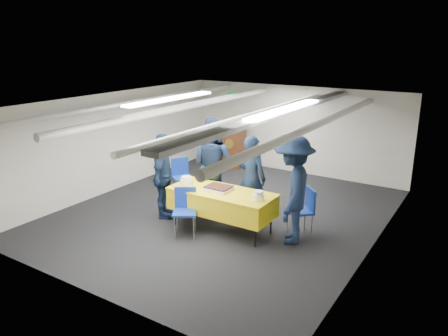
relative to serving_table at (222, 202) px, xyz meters
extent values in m
plane|color=black|center=(-0.40, 0.68, -0.56)|extent=(7.00, 7.00, 0.00)
cube|color=beige|center=(-0.40, 4.17, 0.59)|extent=(6.00, 0.02, 2.30)
cube|color=beige|center=(-3.39, 0.68, 0.59)|extent=(0.02, 7.00, 2.30)
cube|color=beige|center=(2.59, 0.68, 0.59)|extent=(0.02, 7.00, 2.30)
cube|color=silver|center=(-0.40, 0.68, 1.73)|extent=(6.00, 7.00, 0.02)
cylinder|color=silver|center=(-2.40, 0.68, 1.62)|extent=(0.10, 6.90, 0.10)
cylinder|color=silver|center=(-1.30, 0.68, 1.58)|extent=(0.14, 6.90, 0.14)
cylinder|color=silver|center=(0.20, 0.68, 1.54)|extent=(0.10, 6.90, 0.10)
cylinder|color=silver|center=(1.50, 0.68, 1.50)|extent=(0.14, 6.90, 0.14)
cube|color=gray|center=(0.80, 0.68, 1.64)|extent=(0.28, 6.90, 0.08)
cube|color=white|center=(-1.70, 0.68, 1.71)|extent=(0.25, 2.60, 0.04)
cube|color=white|center=(0.90, 0.68, 1.71)|extent=(0.25, 2.60, 0.04)
cube|color=#0C591E|center=(-2.30, 4.15, 1.39)|extent=(0.30, 0.04, 0.12)
cylinder|color=black|center=(-0.88, -0.30, -0.38)|extent=(0.04, 0.04, 0.36)
cylinder|color=black|center=(0.88, -0.30, -0.38)|extent=(0.04, 0.04, 0.36)
cylinder|color=black|center=(-0.88, 0.30, -0.38)|extent=(0.04, 0.04, 0.36)
cylinder|color=black|center=(0.88, 0.30, -0.38)|extent=(0.04, 0.04, 0.36)
cube|color=yellow|center=(0.00, 0.00, -0.01)|extent=(1.98, 0.82, 0.39)
cube|color=yellow|center=(0.00, 0.00, 0.20)|extent=(2.00, 0.84, 0.03)
cube|color=white|center=(-0.07, 0.00, 0.24)|extent=(0.47, 0.38, 0.06)
cube|color=black|center=(-0.07, 0.00, 0.28)|extent=(0.45, 0.36, 0.02)
sphere|color=#150F8F|center=(-0.28, -0.17, 0.28)|extent=(0.04, 0.04, 0.04)
sphere|color=#150F8F|center=(-0.28, 0.17, 0.28)|extent=(0.04, 0.04, 0.04)
sphere|color=#150F8F|center=(-0.17, -0.17, 0.28)|extent=(0.04, 0.04, 0.04)
sphere|color=#150F8F|center=(-0.17, 0.17, 0.28)|extent=(0.04, 0.04, 0.04)
sphere|color=#150F8F|center=(-0.07, -0.17, 0.28)|extent=(0.04, 0.04, 0.04)
sphere|color=#150F8F|center=(-0.07, 0.17, 0.28)|extent=(0.04, 0.04, 0.04)
sphere|color=#150F8F|center=(0.03, -0.17, 0.28)|extent=(0.04, 0.04, 0.04)
sphere|color=#150F8F|center=(0.03, 0.17, 0.28)|extent=(0.04, 0.04, 0.04)
sphere|color=#150F8F|center=(0.14, -0.17, 0.28)|extent=(0.04, 0.04, 0.04)
sphere|color=#150F8F|center=(0.14, 0.17, 0.28)|extent=(0.04, 0.04, 0.04)
sphere|color=#150F8F|center=(-0.30, -0.08, 0.28)|extent=(0.04, 0.04, 0.04)
sphere|color=#150F8F|center=(0.15, -0.08, 0.28)|extent=(0.04, 0.04, 0.04)
sphere|color=#150F8F|center=(-0.30, 0.00, 0.28)|extent=(0.04, 0.04, 0.04)
sphere|color=#150F8F|center=(0.15, 0.00, 0.28)|extent=(0.04, 0.04, 0.04)
sphere|color=#150F8F|center=(-0.30, 0.09, 0.28)|extent=(0.04, 0.04, 0.04)
sphere|color=#150F8F|center=(0.15, 0.09, 0.28)|extent=(0.04, 0.04, 0.04)
cylinder|color=white|center=(-0.78, -0.05, 0.27)|extent=(0.24, 0.24, 0.11)
cylinder|color=white|center=(-0.78, -0.05, 0.34)|extent=(0.20, 0.20, 0.05)
cylinder|color=white|center=(0.79, -0.05, 0.27)|extent=(0.19, 0.19, 0.12)
cylinder|color=white|center=(0.79, -0.05, 0.35)|extent=(0.16, 0.16, 0.05)
cube|color=brown|center=(-2.00, 3.73, -0.01)|extent=(0.55, 0.45, 1.10)
cube|color=brown|center=(-2.00, 3.70, 0.59)|extent=(0.62, 0.53, 0.21)
cylinder|color=gold|center=(-2.00, 3.50, 0.14)|extent=(0.28, 0.02, 0.28)
cylinder|color=gray|center=(-0.49, -0.80, -0.34)|extent=(0.02, 0.02, 0.43)
cylinder|color=gray|center=(-0.20, -0.62, -0.34)|extent=(0.02, 0.02, 0.43)
cylinder|color=gray|center=(-0.66, -0.52, -0.34)|extent=(0.02, 0.02, 0.43)
cylinder|color=gray|center=(-0.38, -0.34, -0.34)|extent=(0.02, 0.02, 0.43)
cube|color=#133399|center=(-0.43, -0.57, -0.11)|extent=(0.58, 0.58, 0.04)
cube|color=#133399|center=(-0.53, -0.41, 0.11)|extent=(0.36, 0.24, 0.40)
cylinder|color=gray|center=(1.07, 0.62, -0.34)|extent=(0.02, 0.02, 0.43)
cylinder|color=gray|center=(1.31, 0.37, -0.34)|extent=(0.02, 0.02, 0.43)
cylinder|color=gray|center=(1.32, 0.85, -0.34)|extent=(0.02, 0.02, 0.43)
cylinder|color=gray|center=(1.55, 0.61, -0.34)|extent=(0.02, 0.02, 0.43)
cube|color=#133399|center=(1.31, 0.61, -0.11)|extent=(0.59, 0.59, 0.04)
cube|color=#133399|center=(1.45, 0.74, 0.11)|extent=(0.31, 0.32, 0.40)
cylinder|color=gray|center=(-1.67, 0.78, -0.34)|extent=(0.02, 0.02, 0.43)
cylinder|color=gray|center=(-1.47, 1.06, -0.34)|extent=(0.02, 0.02, 0.43)
cylinder|color=gray|center=(-1.95, 0.98, -0.34)|extent=(0.02, 0.02, 0.43)
cylinder|color=gray|center=(-1.75, 1.26, -0.34)|extent=(0.02, 0.02, 0.43)
cube|color=#133399|center=(-1.71, 1.02, -0.11)|extent=(0.59, 0.59, 0.04)
cube|color=#133399|center=(-1.87, 1.13, 0.11)|extent=(0.26, 0.35, 0.40)
imported|color=#0D1A32|center=(0.21, 0.73, 0.30)|extent=(0.63, 0.42, 1.71)
imported|color=#0D1A32|center=(-0.66, 0.71, 0.43)|extent=(1.04, 0.86, 1.98)
imported|color=#0D1A32|center=(-1.31, -0.11, 0.30)|extent=(0.83, 1.08, 1.71)
imported|color=#0D1A32|center=(1.29, 0.25, 0.41)|extent=(1.07, 1.41, 1.93)
camera|label=1|loc=(4.11, -6.39, 2.93)|focal=35.00mm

